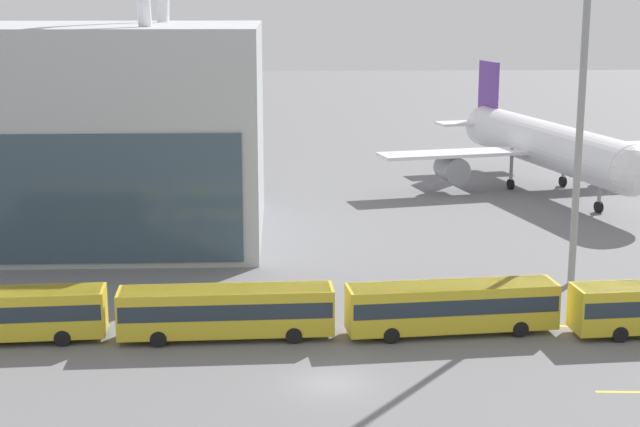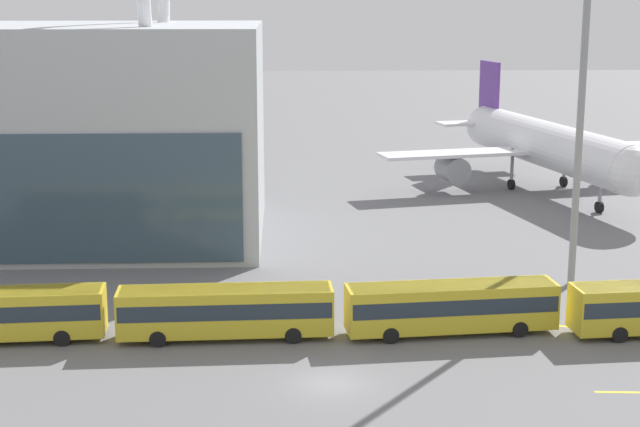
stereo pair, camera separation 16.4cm
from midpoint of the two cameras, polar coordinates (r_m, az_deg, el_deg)
The scene contains 8 objects.
ground_plane at distance 54.05m, azimuth 0.69°, elevation -9.85°, with size 440.00×440.00×0.00m, color slate.
airliner_at_gate_near at distance 103.09m, azimuth -14.82°, elevation 3.79°, with size 41.20×43.13×14.68m.
airliner_at_gate_far at distance 107.81m, azimuth 12.90°, elevation 3.95°, with size 35.74×37.79×12.81m.
shuttle_bus_1 at distance 60.34m, azimuth -5.43°, elevation -5.56°, with size 13.19×3.08×3.19m.
shuttle_bus_2 at distance 61.44m, azimuth 7.73°, elevation -5.29°, with size 13.29×3.87×3.19m.
floodlight_mast at distance 71.17m, azimuth 15.16°, elevation 8.49°, with size 2.28×2.28×24.89m.
lane_stripe_0 at distance 64.44m, azimuth -16.58°, elevation -6.61°, with size 10.02×0.25×0.01m, color yellow.
lane_stripe_2 at distance 64.76m, azimuth 17.06°, elevation -6.55°, with size 7.74×0.25×0.01m, color yellow.
Camera 2 is at (-2.47, -49.85, 20.72)m, focal length 55.00 mm.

